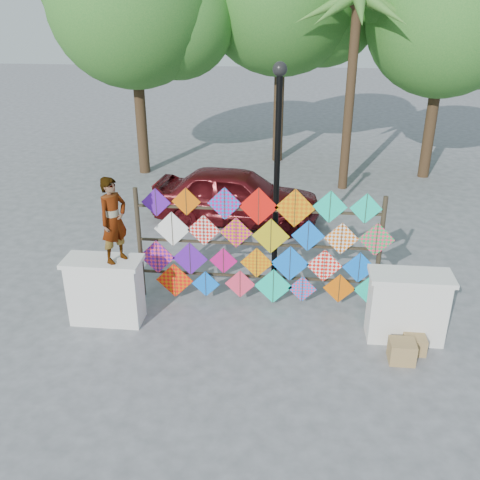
% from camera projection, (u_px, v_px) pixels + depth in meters
% --- Properties ---
extents(ground, '(80.00, 80.00, 0.00)m').
position_uv_depth(ground, '(253.00, 323.00, 9.98)').
color(ground, gray).
rests_on(ground, ground).
extents(parapet_left, '(1.40, 0.65, 1.28)m').
position_uv_depth(parapet_left, '(106.00, 290.00, 9.79)').
color(parapet_left, silver).
rests_on(parapet_left, ground).
extents(parapet_right, '(1.40, 0.65, 1.28)m').
position_uv_depth(parapet_right, '(407.00, 306.00, 9.28)').
color(parapet_right, silver).
rests_on(parapet_right, ground).
extents(kite_rack, '(4.95, 0.24, 2.41)m').
position_uv_depth(kite_rack, '(262.00, 248.00, 10.13)').
color(kite_rack, '#32291C').
rests_on(kite_rack, ground).
extents(tree_west, '(5.85, 5.20, 8.01)m').
position_uv_depth(tree_west, '(136.00, 3.00, 16.34)').
color(tree_west, '#45311D').
rests_on(tree_west, ground).
extents(tree_east, '(5.40, 4.80, 7.42)m').
position_uv_depth(tree_east, '(449.00, 17.00, 16.05)').
color(tree_east, '#45311D').
rests_on(tree_east, ground).
extents(palm_tree, '(3.62, 3.62, 5.83)m').
position_uv_depth(palm_tree, '(356.00, 20.00, 14.96)').
color(palm_tree, '#45311D').
rests_on(palm_tree, ground).
extents(vendor_woman, '(0.60, 0.67, 1.54)m').
position_uv_depth(vendor_woman, '(114.00, 220.00, 9.18)').
color(vendor_woman, '#99999E').
rests_on(vendor_woman, parapet_left).
extents(sedan, '(4.55, 2.20, 1.50)m').
position_uv_depth(sedan, '(236.00, 196.00, 14.13)').
color(sedan, '#510D12').
rests_on(sedan, ground).
extents(lamppost, '(0.28, 0.28, 4.46)m').
position_uv_depth(lamppost, '(277.00, 154.00, 10.65)').
color(lamppost, black).
rests_on(lamppost, ground).
extents(cardboard_box_near, '(0.42, 0.38, 0.38)m').
position_uv_depth(cardboard_box_near, '(402.00, 351.00, 8.86)').
color(cardboard_box_near, '#99824A').
rests_on(cardboard_box_near, ground).
extents(cardboard_box_far, '(0.36, 0.33, 0.31)m').
position_uv_depth(cardboard_box_far, '(414.00, 344.00, 9.10)').
color(cardboard_box_far, '#99824A').
rests_on(cardboard_box_far, ground).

